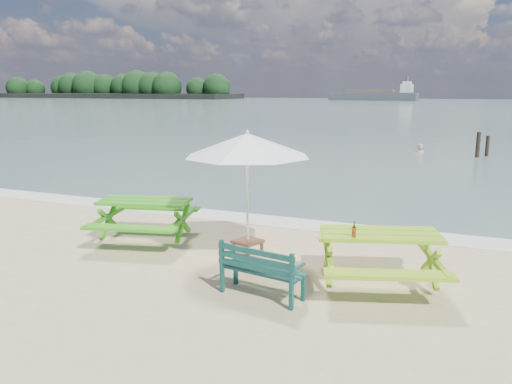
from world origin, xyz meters
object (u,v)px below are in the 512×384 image
at_px(side_table, 248,248).
at_px(patio_umbrella, 247,145).
at_px(picnic_table_left, 145,221).
at_px(picnic_table_right, 379,260).
at_px(swimmer, 419,160).
at_px(beer_bottle, 354,232).
at_px(park_bench, 262,281).

xyz_separation_m(side_table, patio_umbrella, (0.00, 0.00, 1.84)).
bearing_deg(side_table, patio_umbrella, 0.00).
height_order(picnic_table_left, patio_umbrella, patio_umbrella).
bearing_deg(picnic_table_right, swimmer, 92.36).
relative_size(picnic_table_right, beer_bottle, 9.97).
height_order(park_bench, patio_umbrella, patio_umbrella).
xyz_separation_m(picnic_table_left, park_bench, (3.11, -1.65, -0.16)).
distance_m(park_bench, swimmer, 18.39).
xyz_separation_m(park_bench, patio_umbrella, (-0.89, 1.57, 1.76)).
distance_m(beer_bottle, swimmer, 17.76).
relative_size(picnic_table_right, park_bench, 1.85).
distance_m(patio_umbrella, beer_bottle, 2.50).
bearing_deg(side_table, park_bench, -60.35).
xyz_separation_m(picnic_table_left, swimmer, (3.88, 16.72, -0.76)).
distance_m(side_table, swimmer, 16.89).
distance_m(picnic_table_right, patio_umbrella, 2.91).
bearing_deg(beer_bottle, side_table, 156.04).
bearing_deg(patio_umbrella, park_bench, -60.35).
relative_size(picnic_table_left, side_table, 4.01).
bearing_deg(beer_bottle, swimmer, 91.27).
distance_m(park_bench, patio_umbrella, 2.52).
relative_size(park_bench, patio_umbrella, 0.45).
height_order(picnic_table_left, beer_bottle, beer_bottle).
xyz_separation_m(patio_umbrella, swimmer, (1.66, 16.80, -2.35)).
bearing_deg(picnic_table_right, beer_bottle, -129.13).
bearing_deg(side_table, picnic_table_left, 177.91).
relative_size(picnic_table_left, park_bench, 1.76).
xyz_separation_m(picnic_table_right, patio_umbrella, (-2.38, 0.52, 1.59)).
bearing_deg(picnic_table_left, patio_umbrella, -2.09).
bearing_deg(swimmer, beer_bottle, -88.73).
distance_m(picnic_table_right, swimmer, 17.35).
distance_m(picnic_table_left, beer_bottle, 4.42).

